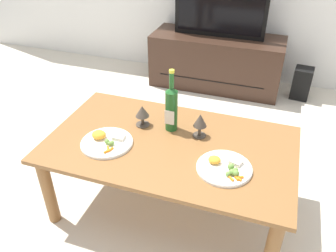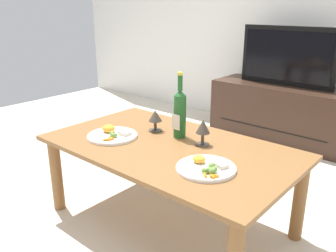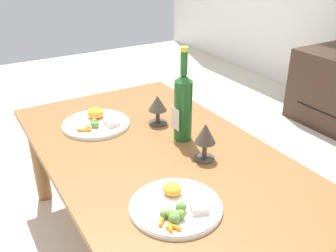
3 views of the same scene
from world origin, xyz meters
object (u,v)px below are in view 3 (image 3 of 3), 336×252
at_px(goblet_left, 158,105).
at_px(wine_bottle, 183,105).
at_px(dining_table, 158,167).
at_px(dinner_plate_right, 176,206).
at_px(goblet_right, 205,136).
at_px(dinner_plate_left, 96,122).

bearing_deg(goblet_left, wine_bottle, 5.55).
relative_size(wine_bottle, goblet_left, 2.89).
relative_size(dining_table, dinner_plate_right, 4.88).
relative_size(dining_table, wine_bottle, 3.64).
xyz_separation_m(goblet_right, dinner_plate_right, (0.19, -0.24, -0.08)).
relative_size(dinner_plate_left, dinner_plate_right, 1.03).
xyz_separation_m(wine_bottle, dinner_plate_right, (0.37, -0.26, -0.14)).
bearing_deg(wine_bottle, goblet_left, -174.45).
xyz_separation_m(goblet_left, goblet_right, (0.35, 0.00, 0.01)).
height_order(dining_table, goblet_right, goblet_right).
distance_m(dining_table, wine_bottle, 0.26).
bearing_deg(wine_bottle, dinner_plate_right, -35.00).
height_order(dining_table, dinner_plate_right, dinner_plate_right).
bearing_deg(goblet_right, dining_table, -138.99).
height_order(dining_table, dinner_plate_left, dinner_plate_left).
distance_m(goblet_right, dinner_plate_right, 0.32).
bearing_deg(goblet_left, dinner_plate_left, -116.75).
bearing_deg(dining_table, dinner_plate_left, -160.29).
xyz_separation_m(dining_table, wine_bottle, (-0.04, 0.14, 0.22)).
bearing_deg(wine_bottle, dining_table, -74.25).
distance_m(goblet_left, dinner_plate_left, 0.28).
distance_m(goblet_left, goblet_right, 0.35).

